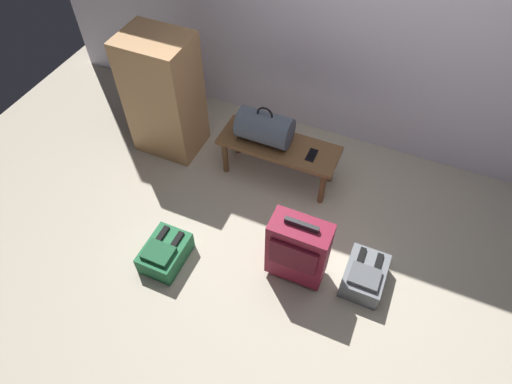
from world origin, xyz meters
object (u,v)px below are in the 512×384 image
at_px(cell_phone, 312,155).
at_px(backpack_green, 165,253).
at_px(side_cabinet, 164,96).
at_px(backpack_grey, 364,276).
at_px(suitcase_upright_burgundy, 298,249).
at_px(bench, 279,149).
at_px(duffel_bag_slate, 265,128).

bearing_deg(cell_phone, backpack_green, -123.61).
bearing_deg(cell_phone, side_cabinet, 179.76).
bearing_deg(side_cabinet, backpack_grey, -19.56).
height_order(cell_phone, suitcase_upright_burgundy, suitcase_upright_burgundy).
height_order(suitcase_upright_burgundy, backpack_grey, suitcase_upright_burgundy).
xyz_separation_m(cell_phone, backpack_grey, (0.67, -0.71, -0.29)).
bearing_deg(cell_phone, suitcase_upright_burgundy, -77.04).
distance_m(bench, duffel_bag_slate, 0.23).
xyz_separation_m(bench, cell_phone, (0.29, -0.02, 0.06)).
bearing_deg(duffel_bag_slate, side_cabinet, -179.26).
bearing_deg(suitcase_upright_burgundy, side_cabinet, 151.24).
relative_size(backpack_grey, side_cabinet, 0.35).
distance_m(backpack_green, side_cabinet, 1.35).
bearing_deg(bench, duffel_bag_slate, 180.00).
xyz_separation_m(duffel_bag_slate, side_cabinet, (-0.92, -0.01, 0.04)).
relative_size(bench, side_cabinet, 0.91).
relative_size(duffel_bag_slate, cell_phone, 3.06).
distance_m(bench, cell_phone, 0.30).
bearing_deg(backpack_grey, cell_phone, 133.41).
height_order(backpack_grey, backpack_green, same).
relative_size(cell_phone, suitcase_upright_burgundy, 0.23).
distance_m(suitcase_upright_burgundy, backpack_grey, 0.55).
bearing_deg(backpack_grey, side_cabinet, 160.44).
bearing_deg(suitcase_upright_burgundy, backpack_grey, 14.80).
height_order(cell_phone, backpack_green, cell_phone).
height_order(bench, side_cabinet, side_cabinet).
xyz_separation_m(duffel_bag_slate, backpack_grey, (1.09, -0.73, -0.42)).
bearing_deg(backpack_green, bench, 68.18).
xyz_separation_m(bench, side_cabinet, (-1.05, -0.01, 0.23)).
relative_size(cell_phone, backpack_grey, 0.38).
distance_m(cell_phone, backpack_grey, 1.02).
bearing_deg(duffel_bag_slate, bench, 0.00).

